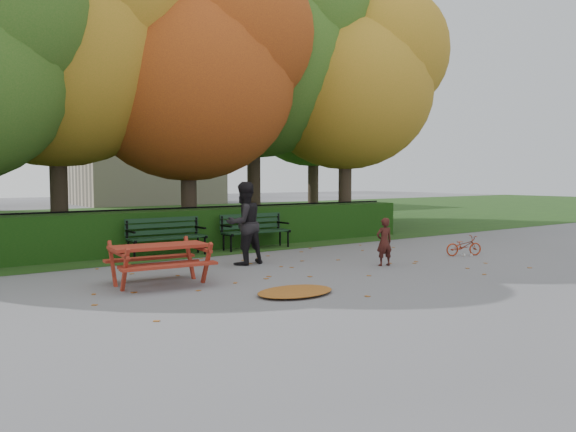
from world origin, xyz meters
TOP-DOWN VIEW (x-y plane):
  - ground at (0.00, 0.00)m, footprint 90.00×90.00m
  - grass_strip at (0.00, 14.00)m, footprint 90.00×90.00m
  - building_right at (8.00, 28.00)m, footprint 9.00×6.00m
  - hedge at (0.00, 4.50)m, footprint 13.00×0.90m
  - iron_fence at (0.00, 5.30)m, footprint 14.00×0.04m
  - tree_b at (-2.44, 6.75)m, footprint 6.72×6.40m
  - tree_c at (0.83, 5.96)m, footprint 6.30×6.00m
  - tree_d at (3.88, 7.23)m, footprint 7.14×6.80m
  - tree_e at (6.52, 5.77)m, footprint 6.09×5.80m
  - tree_g at (8.33, 9.76)m, footprint 6.30×6.00m
  - bench_left at (-1.30, 3.70)m, footprint 1.80×0.57m
  - bench_right at (1.10, 3.70)m, footprint 1.80×0.57m
  - picnic_table at (-2.77, 0.59)m, footprint 1.69×1.41m
  - leaf_pile at (-1.39, -1.38)m, footprint 1.48×1.21m
  - leaf_scatter at (0.00, 0.30)m, footprint 9.00×5.70m
  - child at (1.76, -0.20)m, footprint 0.40×0.31m
  - adult at (-0.47, 1.63)m, footprint 0.90×0.74m
  - bicycle at (4.30, -0.25)m, footprint 0.93×0.62m

SIDE VIEW (x-z plane):
  - ground at x=0.00m, z-range 0.00..0.00m
  - grass_strip at x=0.00m, z-range 0.01..0.01m
  - leaf_scatter at x=0.00m, z-range 0.00..0.01m
  - leaf_pile at x=-1.39m, z-range 0.00..0.09m
  - bicycle at x=4.30m, z-range 0.00..0.46m
  - child at x=1.76m, z-range 0.00..0.99m
  - hedge at x=0.00m, z-range 0.00..1.00m
  - bench_left at x=-1.30m, z-range 0.08..0.96m
  - bench_right at x=1.10m, z-range 0.08..0.96m
  - picnic_table at x=-2.77m, z-range 0.14..0.91m
  - iron_fence at x=0.00m, z-range 0.03..1.05m
  - adult at x=-0.47m, z-range 0.00..1.72m
  - tree_c at x=0.83m, z-range 0.82..8.82m
  - tree_e at x=6.52m, z-range 1.01..9.16m
  - tree_g at x=8.33m, z-range 1.10..9.65m
  - tree_b at x=-2.44m, z-range 1.01..9.80m
  - tree_d at x=3.88m, z-range 1.19..10.77m
  - building_right at x=8.00m, z-range 0.00..12.00m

